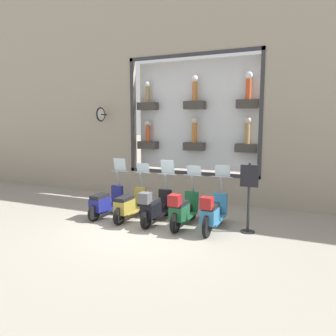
{
  "coord_description": "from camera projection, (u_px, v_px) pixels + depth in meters",
  "views": [
    {
      "loc": [
        -7.36,
        -3.91,
        2.74
      ],
      "look_at": [
        1.98,
        0.25,
        1.34
      ],
      "focal_mm": 35.0,
      "sensor_mm": 36.0,
      "label": 1
    }
  ],
  "objects": [
    {
      "name": "scooter_black_2",
      "position": [
        154.0,
        207.0,
        8.96
      ],
      "size": [
        1.8,
        0.61,
        1.68
      ],
      "color": "black",
      "rests_on": "ground_plane"
    },
    {
      "name": "shop_sign_post",
      "position": [
        249.0,
        195.0,
        8.17
      ],
      "size": [
        0.36,
        0.45,
        1.77
      ],
      "color": "#232326",
      "rests_on": "ground_plane"
    },
    {
      "name": "scooter_navy_4",
      "position": [
        106.0,
        202.0,
        9.69
      ],
      "size": [
        1.79,
        0.6,
        1.66
      ],
      "color": "black",
      "rests_on": "ground_plane"
    },
    {
      "name": "ground_plane",
      "position": [
        146.0,
        228.0,
        8.61
      ],
      "size": [
        120.0,
        120.0,
        0.0
      ],
      "primitive_type": "plane",
      "color": "gray"
    },
    {
      "name": "scooter_teal_0",
      "position": [
        213.0,
        213.0,
        8.31
      ],
      "size": [
        1.81,
        0.6,
        1.62
      ],
      "color": "black",
      "rests_on": "ground_plane"
    },
    {
      "name": "building_facade",
      "position": [
        194.0,
        81.0,
        11.3
      ],
      "size": [
        1.19,
        36.0,
        8.24
      ],
      "color": "gray",
      "rests_on": "ground_plane"
    },
    {
      "name": "scooter_olive_3",
      "position": [
        130.0,
        205.0,
        9.36
      ],
      "size": [
        1.8,
        0.6,
        1.54
      ],
      "color": "black",
      "rests_on": "ground_plane"
    },
    {
      "name": "scooter_green_1",
      "position": [
        183.0,
        210.0,
        8.63
      ],
      "size": [
        1.81,
        0.6,
        1.56
      ],
      "color": "black",
      "rests_on": "ground_plane"
    }
  ]
}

